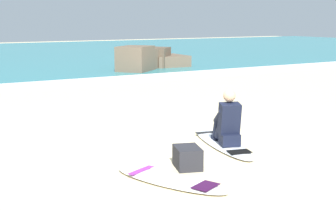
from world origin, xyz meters
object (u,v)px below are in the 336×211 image
Objects in this scene: surfer_seated at (228,123)px; surfboard_spare_near at (170,180)px; surfboard_main at (222,142)px; beach_bag at (187,157)px.

surfer_seated reaches higher than surfboard_spare_near.
surfboard_main and surfboard_spare_near have the same top height.
surfer_seated reaches higher than beach_bag.
beach_bag is at bearing -147.04° from surfboard_main.
surfboard_spare_near is 3.88× the size of beach_bag.
surfboard_spare_near is (-1.81, -1.22, 0.00)m from surfboard_main.
surfboard_spare_near is 0.70m from beach_bag.
surfer_seated is at bearing 26.09° from beach_bag.
surfboard_main is 4.97× the size of beach_bag.
surfboard_main is at bearing 32.96° from beach_bag.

